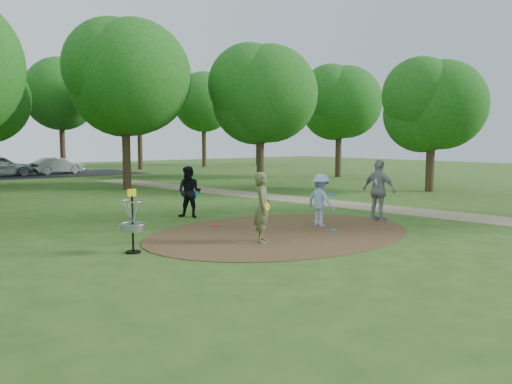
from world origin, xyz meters
TOP-DOWN VIEW (x-y plane):
  - ground at (0.00, 0.00)m, footprint 100.00×100.00m
  - dirt_clearing at (0.00, 0.00)m, footprint 8.40×8.40m
  - footpath at (6.50, 2.00)m, footprint 7.55×39.89m
  - parking_lot at (2.00, 30.00)m, footprint 14.00×8.00m
  - player_observer_with_disc at (-1.31, -0.70)m, footprint 0.79×0.80m
  - player_throwing_with_disc at (1.72, 0.11)m, footprint 1.04×1.06m
  - player_walking_with_disc at (-0.59, 4.15)m, footprint 1.06×1.10m
  - player_waiting_with_disc at (3.96, -0.41)m, footprint 0.60×1.24m
  - disc_ground_cyan at (0.00, 1.04)m, footprint 0.22×0.22m
  - disc_ground_blue at (1.37, -0.77)m, footprint 0.22×0.22m
  - disc_ground_red at (-0.85, 2.18)m, footprint 0.22×0.22m
  - car_right at (2.94, 30.14)m, footprint 4.17×2.14m
  - disc_golf_basket at (-4.50, 0.30)m, footprint 0.63×0.63m
  - tree_ring at (2.13, 10.53)m, footprint 37.34×45.67m

SIDE VIEW (x-z plane):
  - ground at x=0.00m, z-range 0.00..0.00m
  - parking_lot at x=2.00m, z-range 0.00..0.01m
  - footpath at x=6.50m, z-range 0.00..0.01m
  - dirt_clearing at x=0.00m, z-range 0.00..0.02m
  - disc_ground_cyan at x=0.00m, z-range 0.02..0.04m
  - disc_ground_blue at x=1.37m, z-range 0.02..0.04m
  - disc_ground_red at x=-0.85m, z-range 0.02..0.04m
  - car_right at x=2.94m, z-range 0.00..1.31m
  - player_throwing_with_disc at x=1.72m, z-range 0.00..1.64m
  - disc_golf_basket at x=-4.50m, z-range 0.10..1.64m
  - player_walking_with_disc at x=-0.59m, z-range 0.00..1.79m
  - player_observer_with_disc at x=-1.31m, z-range 0.00..1.86m
  - player_waiting_with_disc at x=3.96m, z-range 0.00..2.06m
  - tree_ring at x=2.13m, z-range 0.48..10.32m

